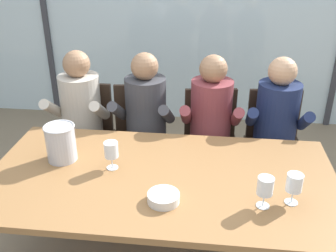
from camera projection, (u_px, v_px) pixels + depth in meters
name	position (u px, v px, depth m)	size (l,w,h in m)	color
ground	(176.00, 183.00, 3.48)	(14.00, 14.00, 0.00)	#847056
window_glass_panel	(190.00, 7.00, 4.17)	(7.24, 0.03, 2.60)	silver
window_mullion_left	(44.00, 5.00, 4.32)	(0.06, 0.06, 2.60)	#38383D
dining_table	(161.00, 185.00, 2.30)	(2.04, 1.06, 0.74)	olive
chair_near_curtain	(86.00, 129.00, 3.26)	(0.44, 0.44, 0.90)	#332319
chair_left_of_center	(140.00, 131.00, 3.23)	(0.49, 0.49, 0.90)	#332319
chair_center	(211.00, 136.00, 3.15)	(0.49, 0.49, 0.90)	#332319
chair_right_of_center	(274.00, 137.00, 3.13)	(0.47, 0.47, 0.90)	#332319
person_beige_jumper	(79.00, 117.00, 3.07)	(0.46, 0.61, 1.22)	#B7AD9E
person_charcoal_jacket	(144.00, 120.00, 3.02)	(0.48, 0.62, 1.22)	#38383D
person_maroon_top	(211.00, 124.00, 2.97)	(0.47, 0.61, 1.22)	brown
person_navy_polo	(276.00, 127.00, 2.92)	(0.48, 0.63, 1.22)	#192347
ice_bucket_primary	(61.00, 142.00, 2.38)	(0.19, 0.19, 0.23)	#B7B7BC
tasting_bowl	(164.00, 198.00, 2.03)	(0.17, 0.17, 0.05)	silver
wine_glass_by_left_taster	(294.00, 184.00, 1.98)	(0.08, 0.08, 0.17)	silver
wine_glass_near_bucket	(111.00, 150.00, 2.28)	(0.08, 0.08, 0.17)	silver
wine_glass_center_pour	(265.00, 187.00, 1.96)	(0.08, 0.08, 0.17)	silver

